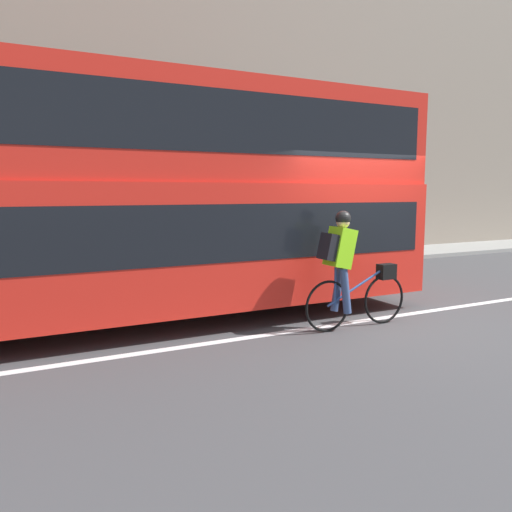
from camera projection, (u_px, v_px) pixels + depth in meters
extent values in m
plane|color=#424244|center=(372.00, 319.00, 7.57)|extent=(80.00, 80.00, 0.00)
cube|color=silver|center=(372.00, 319.00, 7.56)|extent=(50.00, 0.14, 0.01)
cube|color=gray|center=(223.00, 266.00, 12.66)|extent=(60.00, 2.05, 0.11)
cube|color=gray|center=(204.00, 87.00, 13.11)|extent=(60.00, 0.30, 9.33)
cylinder|color=black|center=(281.00, 277.00, 8.48)|extent=(0.98, 0.30, 0.98)
cube|color=red|center=(82.00, 246.00, 6.95)|extent=(10.37, 2.52, 1.75)
cube|color=black|center=(81.00, 231.00, 6.92)|extent=(9.96, 2.54, 0.77)
cube|color=red|center=(76.00, 130.00, 6.74)|extent=(10.37, 2.41, 1.43)
cube|color=black|center=(76.00, 124.00, 6.73)|extent=(9.96, 2.43, 0.80)
torus|color=black|center=(384.00, 299.00, 7.30)|extent=(0.72, 0.04, 0.72)
torus|color=black|center=(328.00, 306.00, 6.85)|extent=(0.72, 0.04, 0.72)
cylinder|color=#2D4C8C|center=(357.00, 287.00, 7.05)|extent=(1.01, 0.03, 0.49)
cylinder|color=#2D4C8C|center=(335.00, 286.00, 6.87)|extent=(0.03, 0.03, 0.53)
cube|color=black|center=(386.00, 271.00, 7.26)|extent=(0.26, 0.16, 0.22)
cube|color=#8CE019|center=(340.00, 248.00, 6.84)|extent=(0.37, 0.32, 0.58)
cube|color=black|center=(328.00, 247.00, 6.74)|extent=(0.21, 0.26, 0.38)
cylinder|color=#384C7A|center=(338.00, 288.00, 7.01)|extent=(0.22, 0.11, 0.65)
cylinder|color=#384C7A|center=(345.00, 291.00, 6.85)|extent=(0.20, 0.11, 0.65)
sphere|color=tan|center=(343.00, 222.00, 6.81)|extent=(0.19, 0.19, 0.19)
sphere|color=black|center=(343.00, 218.00, 6.80)|extent=(0.21, 0.21, 0.21)
cylinder|color=#194C23|center=(21.00, 255.00, 10.43)|extent=(0.59, 0.59, 0.99)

